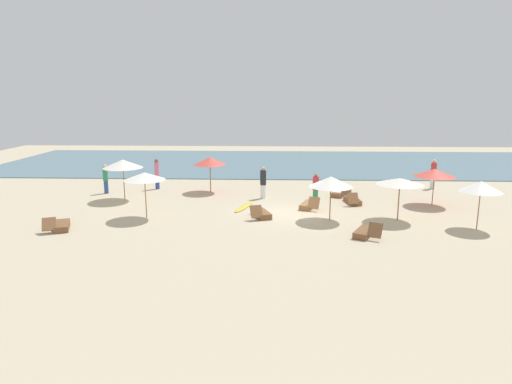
{
  "coord_description": "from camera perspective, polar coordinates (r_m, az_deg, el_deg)",
  "views": [
    {
      "loc": [
        -0.63,
        -22.3,
        5.96
      ],
      "look_at": [
        -1.48,
        -0.06,
        1.1
      ],
      "focal_mm": 31.58,
      "sensor_mm": 36.0,
      "label": 1
    }
  ],
  "objects": [
    {
      "name": "umbrella_5",
      "position": [
        26.56,
        -16.53,
        3.45
      ],
      "size": [
        2.24,
        2.24,
        2.34
      ],
      "color": "olive",
      "rests_on": "ground_plane"
    },
    {
      "name": "person_3",
      "position": [
        26.06,
        0.91,
        1.22
      ],
      "size": [
        0.36,
        0.36,
        1.86
      ],
      "color": "white",
      "rests_on": "ground_plane"
    },
    {
      "name": "umbrella_0",
      "position": [
        21.62,
        9.48,
        1.3
      ],
      "size": [
        2.08,
        2.08,
        2.14
      ],
      "color": "brown",
      "rests_on": "ground_plane"
    },
    {
      "name": "umbrella_3",
      "position": [
        22.37,
        17.78,
        1.29
      ],
      "size": [
        2.23,
        2.23,
        2.06
      ],
      "color": "brown",
      "rests_on": "ground_plane"
    },
    {
      "name": "surfboard",
      "position": [
        24.14,
        -1.54,
        -1.89
      ],
      "size": [
        1.12,
        2.4,
        0.07
      ],
      "color": "gold",
      "rests_on": "ground_plane"
    },
    {
      "name": "umbrella_6",
      "position": [
        22.3,
        -13.94,
        1.95
      ],
      "size": [
        1.99,
        1.99,
        2.27
      ],
      "color": "olive",
      "rests_on": "ground_plane"
    },
    {
      "name": "umbrella_4",
      "position": [
        22.19,
        26.62,
        0.63
      ],
      "size": [
        1.81,
        1.81,
        2.21
      ],
      "color": "olive",
      "rests_on": "ground_plane"
    },
    {
      "name": "lounger_1",
      "position": [
        25.56,
        12.13,
        -1.04
      ],
      "size": [
        0.83,
        1.73,
        0.73
      ],
      "color": "brown",
      "rests_on": "ground_plane"
    },
    {
      "name": "person_0",
      "position": [
        28.88,
        -18.52,
        1.62
      ],
      "size": [
        0.4,
        0.4,
        1.79
      ],
      "color": "#2D4C8C",
      "rests_on": "ground_plane"
    },
    {
      "name": "person_4",
      "position": [
        25.38,
        7.56,
        0.54
      ],
      "size": [
        0.42,
        0.42,
        1.65
      ],
      "color": "#338C59",
      "rests_on": "ground_plane"
    },
    {
      "name": "umbrella_2",
      "position": [
        26.11,
        21.69,
        2.28
      ],
      "size": [
        2.19,
        2.19,
        2.01
      ],
      "color": "brown",
      "rests_on": "ground_plane"
    },
    {
      "name": "lounger_5",
      "position": [
        19.88,
        13.68,
        -4.98
      ],
      "size": [
        1.26,
        1.74,
        0.73
      ],
      "color": "brown",
      "rests_on": "ground_plane"
    },
    {
      "name": "lounger_3",
      "position": [
        22.26,
        0.64,
        -2.76
      ],
      "size": [
        1.11,
        1.77,
        0.71
      ],
      "color": "brown",
      "rests_on": "ground_plane"
    },
    {
      "name": "person_1",
      "position": [
        29.35,
        -12.44,
        2.31
      ],
      "size": [
        0.41,
        0.41,
        1.95
      ],
      "color": "#2D4C8C",
      "rests_on": "ground_plane"
    },
    {
      "name": "ground_plane",
      "position": [
        23.09,
        3.69,
        -2.67
      ],
      "size": [
        60.0,
        60.0,
        0.0
      ],
      "primitive_type": "plane",
      "color": "#BCAD8E"
    },
    {
      "name": "umbrella_1",
      "position": [
        27.75,
        -5.84,
        3.94
      ],
      "size": [
        1.98,
        1.98,
        2.19
      ],
      "color": "olive",
      "rests_on": "ground_plane"
    },
    {
      "name": "person_2",
      "position": [
        30.94,
        21.54,
        2.15
      ],
      "size": [
        0.49,
        0.49,
        1.89
      ],
      "color": "white",
      "rests_on": "ground_plane"
    },
    {
      "name": "lounger_0",
      "position": [
        22.09,
        -23.5,
        -3.94
      ],
      "size": [
        1.16,
        1.8,
        0.66
      ],
      "color": "brown",
      "rests_on": "ground_plane"
    },
    {
      "name": "ocean_water",
      "position": [
        39.75,
        3.08,
        3.72
      ],
      "size": [
        48.0,
        16.0,
        0.06
      ],
      "primitive_type": "cube",
      "color": "slate",
      "rests_on": "ground_plane"
    },
    {
      "name": "lounger_2",
      "position": [
        27.29,
        10.63,
        -0.13
      ],
      "size": [
        1.21,
        1.74,
        0.74
      ],
      "color": "brown",
      "rests_on": "ground_plane"
    },
    {
      "name": "lounger_4",
      "position": [
        24.13,
        6.7,
        -1.65
      ],
      "size": [
        1.11,
        1.75,
        0.73
      ],
      "color": "olive",
      "rests_on": "ground_plane"
    }
  ]
}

